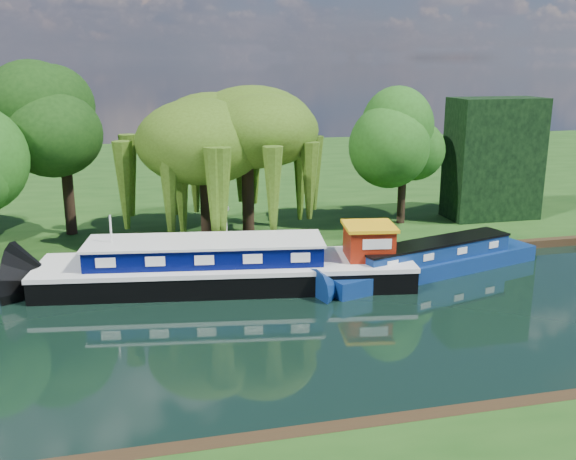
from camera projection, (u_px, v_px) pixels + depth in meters
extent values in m
plane|color=black|center=(251.00, 332.00, 26.48)|extent=(120.00, 120.00, 0.00)
cube|color=#173D10|center=(185.00, 180.00, 58.36)|extent=(120.00, 52.00, 0.45)
cube|color=black|center=(227.00, 277.00, 31.78)|extent=(18.64, 6.68, 1.22)
cube|color=silver|center=(227.00, 263.00, 31.59)|extent=(18.76, 6.77, 0.22)
cube|color=#020840|center=(205.00, 252.00, 31.35)|extent=(11.62, 4.54, 0.96)
cube|color=silver|center=(205.00, 241.00, 31.21)|extent=(11.85, 4.77, 0.12)
cube|color=maroon|center=(369.00, 242.00, 31.96)|extent=(2.53, 2.53, 1.52)
cube|color=#ECAB10|center=(369.00, 226.00, 31.74)|extent=(2.82, 2.82, 0.16)
cylinder|color=silver|center=(112.00, 240.00, 30.78)|extent=(0.10, 0.10, 2.43)
cube|color=navy|center=(434.00, 267.00, 33.58)|extent=(13.06, 5.65, 0.97)
cube|color=navy|center=(435.00, 251.00, 33.35)|extent=(9.17, 4.06, 0.81)
cube|color=black|center=(435.00, 242.00, 33.23)|extent=(9.31, 4.19, 0.11)
cube|color=silver|center=(393.00, 264.00, 31.03)|extent=(0.64, 0.23, 0.35)
cube|color=silver|center=(429.00, 257.00, 32.10)|extent=(0.64, 0.23, 0.35)
cube|color=silver|center=(462.00, 251.00, 33.18)|extent=(0.64, 0.23, 0.35)
cube|color=silver|center=(494.00, 245.00, 34.25)|extent=(0.64, 0.23, 0.35)
cylinder|color=black|center=(206.00, 200.00, 37.72)|extent=(0.63, 0.63, 4.83)
ellipsoid|color=#344E10|center=(204.00, 141.00, 36.82)|extent=(6.74, 6.74, 4.35)
cylinder|color=black|center=(248.00, 200.00, 37.49)|extent=(0.69, 0.69, 4.87)
ellipsoid|color=#344E10|center=(247.00, 140.00, 36.57)|extent=(6.65, 6.65, 4.29)
cylinder|color=black|center=(67.00, 176.00, 38.66)|extent=(0.72, 0.72, 7.25)
ellipsoid|color=black|center=(62.00, 126.00, 37.89)|extent=(5.80, 5.80, 5.80)
cylinder|color=black|center=(402.00, 179.00, 41.50)|extent=(0.55, 0.55, 5.77)
ellipsoid|color=#1F4E13|center=(404.00, 143.00, 40.88)|extent=(4.62, 4.62, 4.62)
cube|color=black|center=(494.00, 159.00, 42.73)|extent=(6.00, 3.00, 8.00)
cylinder|color=silver|center=(227.00, 231.00, 36.05)|extent=(0.10, 0.10, 2.20)
sphere|color=white|center=(226.00, 208.00, 35.72)|extent=(0.36, 0.36, 0.36)
cylinder|color=silver|center=(23.00, 266.00, 31.89)|extent=(0.16, 0.16, 1.00)
cylinder|color=silver|center=(146.00, 257.00, 33.23)|extent=(0.16, 0.16, 1.00)
cylinder|color=silver|center=(278.00, 248.00, 34.80)|extent=(0.16, 0.16, 1.00)
cylinder|color=silver|center=(382.00, 241.00, 36.14)|extent=(0.16, 0.16, 1.00)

